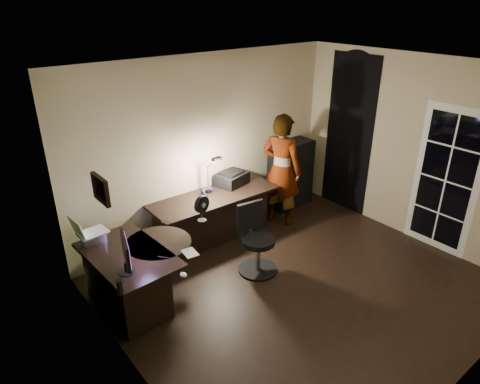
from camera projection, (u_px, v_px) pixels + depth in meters
floor at (300, 286)px, 5.50m from camera, size 4.50×4.00×0.01m
ceiling at (316, 71)px, 4.35m from camera, size 4.50×4.00×0.01m
wall_back at (207, 147)px, 6.34m from camera, size 4.50×0.01×2.70m
wall_left at (126, 261)px, 3.64m from camera, size 0.01×4.00×2.70m
wall_right at (414, 150)px, 6.21m from camera, size 0.01×4.00×2.70m
green_wall_overlay at (127, 260)px, 3.65m from camera, size 0.00×4.00×2.70m
arched_doorway at (349, 135)px, 7.04m from camera, size 0.01×0.90×2.60m
french_door at (445, 181)px, 5.94m from camera, size 0.02×0.92×2.10m
framed_picture at (100, 189)px, 3.77m from camera, size 0.04×0.30×0.25m
desk_left at (131, 280)px, 5.01m from camera, size 0.85×1.31×0.74m
desk_right at (215, 218)px, 6.40m from camera, size 1.97×0.73×0.73m
cabinet at (290, 174)px, 7.40m from camera, size 0.78×0.40×1.15m
laptop_stand at (93, 237)px, 5.08m from camera, size 0.28×0.24×0.11m
laptop at (91, 224)px, 5.01m from camera, size 0.38×0.36×0.25m
monitor at (125, 261)px, 4.47m from camera, size 0.22×0.46×0.30m
mouse at (184, 275)px, 4.47m from camera, size 0.09×0.11×0.04m
phone at (166, 222)px, 5.52m from camera, size 0.11×0.15×0.01m
pen at (164, 257)px, 4.79m from camera, size 0.10×0.13×0.01m
speaker at (120, 287)px, 4.18m from camera, size 0.07×0.07×0.16m
notepad at (190, 253)px, 4.87m from camera, size 0.17×0.22×0.01m
desk_fan at (202, 209)px, 5.50m from camera, size 0.26×0.18×0.36m
headphones at (207, 191)px, 6.32m from camera, size 0.18×0.08×0.09m
printer at (231, 178)px, 6.59m from camera, size 0.55×0.48×0.21m
desk_lamp at (208, 172)px, 6.20m from camera, size 0.27×0.34×0.67m
office_chair at (258, 241)px, 5.61m from camera, size 0.60×0.60×0.94m
person at (281, 170)px, 6.69m from camera, size 0.62×0.75×1.81m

